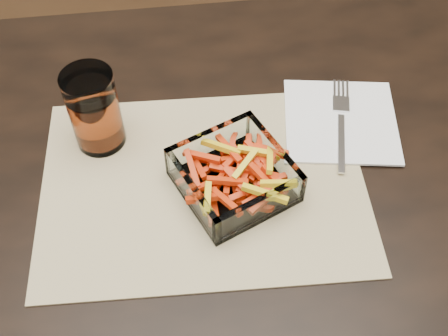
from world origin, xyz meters
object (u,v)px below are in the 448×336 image
at_px(dining_table, 251,237).
at_px(tumbler, 95,112).
at_px(fork, 341,120).
at_px(glass_bowl, 234,177).

distance_m(dining_table, tumbler, 0.29).
xyz_separation_m(dining_table, fork, (0.15, 0.13, 0.10)).
xyz_separation_m(glass_bowl, fork, (0.18, 0.10, -0.02)).
bearing_deg(glass_bowl, tumbler, 148.78).
relative_size(glass_bowl, tumbler, 1.45).
relative_size(glass_bowl, fork, 0.99).
relative_size(tumbler, fork, 0.68).
bearing_deg(fork, tumbler, -167.94).
xyz_separation_m(dining_table, tumbler, (-0.21, 0.14, 0.15)).
relative_size(dining_table, tumbler, 12.69).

